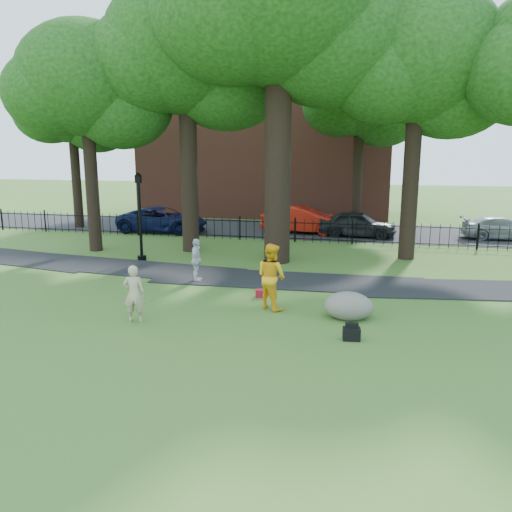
% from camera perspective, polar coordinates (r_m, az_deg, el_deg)
% --- Properties ---
extents(ground, '(120.00, 120.00, 0.00)m').
position_cam_1_polar(ground, '(15.10, -2.63, -6.31)').
color(ground, '#376724').
rests_on(ground, ground).
extents(footpath, '(36.07, 3.85, 0.03)m').
position_cam_1_polar(footpath, '(18.54, 3.64, -2.85)').
color(footpath, black).
rests_on(footpath, ground).
extents(street, '(80.00, 7.00, 0.02)m').
position_cam_1_polar(street, '(30.41, 5.59, 2.94)').
color(street, black).
rests_on(street, ground).
extents(iron_fence, '(44.00, 0.04, 1.20)m').
position_cam_1_polar(iron_fence, '(26.41, 4.45, 2.91)').
color(iron_fence, black).
rests_on(iron_fence, ground).
extents(brick_building, '(18.00, 8.00, 12.00)m').
position_cam_1_polar(brick_building, '(38.63, 1.36, 13.82)').
color(brick_building, brown).
rests_on(brick_building, ground).
extents(big_tree, '(10.08, 8.61, 14.37)m').
position_cam_1_polar(big_tree, '(21.90, 3.08, 26.24)').
color(big_tree, black).
rests_on(big_tree, ground).
extents(tree_row, '(26.82, 7.96, 12.42)m').
position_cam_1_polar(tree_row, '(22.71, 4.67, 20.58)').
color(tree_row, black).
rests_on(tree_row, ground).
extents(woman, '(0.66, 0.51, 1.63)m').
position_cam_1_polar(woman, '(14.37, -13.77, -4.20)').
color(woman, tan).
rests_on(woman, ground).
extents(man, '(1.24, 1.18, 2.02)m').
position_cam_1_polar(man, '(15.08, 1.76, -2.33)').
color(man, '#FBAC15').
rests_on(man, ground).
extents(pedestrian, '(0.56, 0.99, 1.60)m').
position_cam_1_polar(pedestrian, '(18.40, -6.83, -0.47)').
color(pedestrian, silver).
rests_on(pedestrian, ground).
extents(boulder, '(1.66, 1.42, 0.82)m').
position_cam_1_polar(boulder, '(14.62, 10.52, -5.43)').
color(boulder, '#6B6359').
rests_on(boulder, ground).
extents(lamppost, '(0.38, 0.38, 3.84)m').
position_cam_1_polar(lamppost, '(22.22, -13.12, 4.28)').
color(lamppost, black).
rests_on(lamppost, ground).
extents(backpack, '(0.47, 0.33, 0.33)m').
position_cam_1_polar(backpack, '(13.05, 10.86, -8.74)').
color(backpack, black).
rests_on(backpack, ground).
extents(red_bag, '(0.44, 0.34, 0.26)m').
position_cam_1_polar(red_bag, '(16.44, 0.62, -4.29)').
color(red_bag, maroon).
rests_on(red_bag, ground).
extents(red_sedan, '(4.83, 2.00, 1.56)m').
position_cam_1_polar(red_sedan, '(29.25, 5.39, 4.13)').
color(red_sedan, red).
rests_on(red_sedan, ground).
extents(navy_van, '(5.28, 2.46, 1.46)m').
position_cam_1_polar(navy_van, '(30.11, -10.64, 4.11)').
color(navy_van, '#0D1645').
rests_on(navy_van, ground).
extents(grey_car, '(4.36, 2.07, 1.44)m').
position_cam_1_polar(grey_car, '(28.47, 11.53, 3.61)').
color(grey_car, black).
rests_on(grey_car, ground).
extents(silver_car, '(4.27, 1.88, 1.22)m').
position_cam_1_polar(silver_car, '(30.16, 26.33, 2.85)').
color(silver_car, '#9D9FA6').
rests_on(silver_car, ground).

